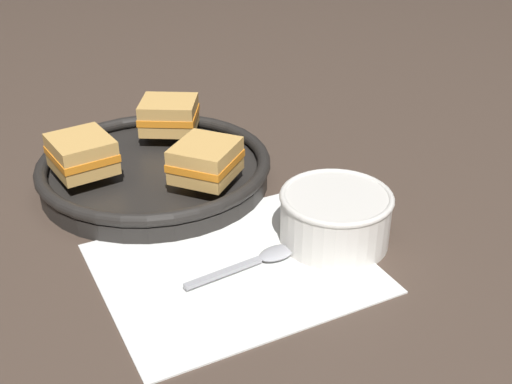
{
  "coord_description": "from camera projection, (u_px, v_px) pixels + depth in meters",
  "views": [
    {
      "loc": [
        -0.27,
        -0.59,
        0.44
      ],
      "look_at": [
        0.06,
        0.04,
        0.04
      ],
      "focal_mm": 45.0,
      "sensor_mm": 36.0,
      "label": 1
    }
  ],
  "objects": [
    {
      "name": "sandwich_far_left",
      "position": [
        82.0,
        154.0,
        0.85
      ],
      "size": [
        0.08,
        0.09,
        0.05
      ],
      "rotation": [
        0.0,
        0.0,
        11.11
      ],
      "color": "tan",
      "rests_on": "skillet"
    },
    {
      "name": "soup_bowl",
      "position": [
        335.0,
        215.0,
        0.77
      ],
      "size": [
        0.14,
        0.14,
        0.07
      ],
      "color": "silver",
      "rests_on": "ground_plane"
    },
    {
      "name": "spoon",
      "position": [
        262.0,
        258.0,
        0.74
      ],
      "size": [
        0.14,
        0.03,
        0.01
      ],
      "rotation": [
        0.0,
        0.0,
        0.09
      ],
      "color": "#9E9EA3",
      "rests_on": "napkin"
    },
    {
      "name": "ground_plane",
      "position": [
        232.0,
        243.0,
        0.78
      ],
      "size": [
        4.0,
        4.0,
        0.0
      ],
      "primitive_type": "plane",
      "color": "#47382D"
    },
    {
      "name": "napkin",
      "position": [
        234.0,
        267.0,
        0.73
      ],
      "size": [
        0.3,
        0.25,
        0.0
      ],
      "color": "white",
      "rests_on": "ground_plane"
    },
    {
      "name": "skillet",
      "position": [
        155.0,
        170.0,
        0.9
      ],
      "size": [
        0.33,
        0.33,
        0.04
      ],
      "color": "black",
      "rests_on": "ground_plane"
    },
    {
      "name": "sandwich_near_left",
      "position": [
        206.0,
        160.0,
        0.83
      ],
      "size": [
        0.11,
        0.11,
        0.05
      ],
      "rotation": [
        0.0,
        0.0,
        6.99
      ],
      "color": "tan",
      "rests_on": "skillet"
    },
    {
      "name": "sandwich_near_right",
      "position": [
        169.0,
        115.0,
        0.96
      ],
      "size": [
        0.11,
        0.11,
        0.05
      ],
      "rotation": [
        0.0,
        0.0,
        8.9
      ],
      "color": "tan",
      "rests_on": "skillet"
    }
  ]
}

